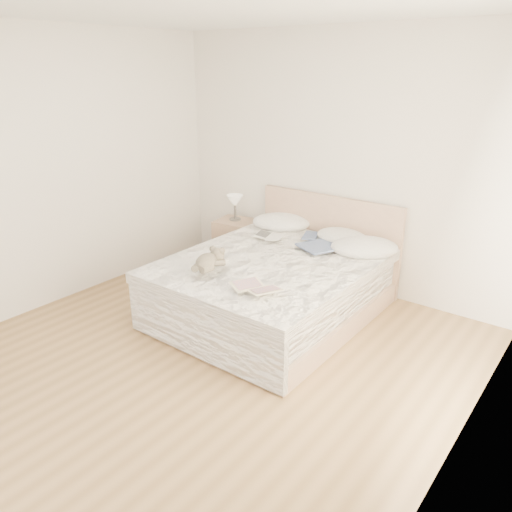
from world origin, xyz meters
The scene contains 16 objects.
floor centered at (0.00, 0.00, 0.00)m, with size 4.00×4.50×0.00m, color brown.
ceiling centered at (0.00, 0.00, 2.70)m, with size 4.00×4.50×0.00m, color silver.
wall_back centered at (0.00, 2.25, 1.35)m, with size 4.00×0.02×2.70m, color silver.
wall_left centered at (-2.00, 0.00, 1.35)m, with size 0.02×4.50×2.70m, color silver.
wall_right centered at (2.00, 0.00, 1.35)m, with size 0.02×4.50×2.70m, color silver.
window centered at (1.99, 0.30, 1.45)m, with size 0.02×1.30×1.10m, color white.
bed centered at (0.00, 1.19, 0.31)m, with size 1.72×2.14×1.00m.
nightstand centered at (-1.16, 1.98, 0.28)m, with size 0.45×0.40×0.56m, color #A18265.
table_lamp centered at (-1.18, 1.99, 0.78)m, with size 0.24×0.24×0.31m.
pillow_left centered at (-0.53, 2.03, 0.64)m, with size 0.66×0.46×0.20m, color white.
pillow_middle centered at (0.28, 1.99, 0.64)m, with size 0.57×0.40×0.17m, color silver.
pillow_right centered at (0.60, 1.85, 0.64)m, with size 0.66×0.46×0.20m, color silver.
blouse centered at (0.24, 1.70, 0.63)m, with size 0.54×0.58×0.02m, color #3A486C, non-canonical shape.
photo_book centered at (-0.35, 1.56, 0.63)m, with size 0.31×0.22×0.02m, color white.
childrens_book centered at (0.32, 0.45, 0.63)m, with size 0.37×0.25×0.02m, color beige.
teddy_bear centered at (-0.25, 0.49, 0.65)m, with size 0.23×0.32×0.17m, color brown, non-canonical shape.
Camera 1 is at (2.55, -2.47, 2.32)m, focal length 35.00 mm.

